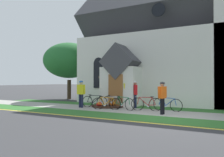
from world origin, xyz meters
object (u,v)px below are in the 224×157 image
church_sign (112,87)px  bicycle_silver (112,102)px  yard_deciduous_tree (69,61)px  cyclist_in_orange_jersey (122,91)px  cyclist_in_red_jersey (162,95)px  bicycle_green (106,103)px  bicycle_yellow (167,104)px  bicycle_orange (146,104)px  cyclist_in_yellow_jersey (81,92)px  bicycle_black (123,103)px  cyclist_in_green_jersey (135,92)px  bicycle_blue (94,101)px

church_sign → bicycle_silver: 1.29m
bicycle_silver → yard_deciduous_tree: size_ratio=0.31×
cyclist_in_orange_jersey → cyclist_in_red_jersey: (3.01, -1.86, -0.11)m
church_sign → yard_deciduous_tree: size_ratio=0.39×
bicycle_green → yard_deciduous_tree: yard_deciduous_tree is taller
cyclist_in_orange_jersey → bicycle_yellow: bearing=-8.0°
church_sign → bicycle_orange: size_ratio=1.17×
cyclist_in_yellow_jersey → bicycle_silver: bearing=29.7°
church_sign → bicycle_black: 2.23m
bicycle_yellow → cyclist_in_red_jersey: size_ratio=1.04×
cyclist_in_orange_jersey → cyclist_in_green_jersey: 0.89m
bicycle_blue → cyclist_in_yellow_jersey: bearing=-146.4°
bicycle_orange → cyclist_in_orange_jersey: bearing=155.0°
bicycle_green → cyclist_in_red_jersey: 3.46m
cyclist_in_orange_jersey → cyclist_in_red_jersey: cyclist_in_orange_jersey is taller
bicycle_blue → bicycle_silver: bicycle_blue is taller
bicycle_silver → cyclist_in_green_jersey: size_ratio=0.97×
bicycle_green → cyclist_in_red_jersey: (3.39, -0.37, 0.59)m
bicycle_silver → cyclist_in_yellow_jersey: cyclist_in_yellow_jersey is taller
bicycle_yellow → cyclist_in_orange_jersey: 3.05m
bicycle_silver → cyclist_in_orange_jersey: bearing=41.9°
bicycle_blue → church_sign: bearing=66.2°
bicycle_orange → yard_deciduous_tree: size_ratio=0.33×
church_sign → bicycle_black: (1.43, -1.44, -0.92)m
bicycle_black → cyclist_in_green_jersey: (0.38, 1.06, 0.61)m
bicycle_black → bicycle_green: (-0.88, -0.40, -0.00)m
bicycle_green → cyclist_in_red_jersey: cyclist_in_red_jersey is taller
church_sign → bicycle_yellow: church_sign is taller
church_sign → cyclist_in_orange_jersey: size_ratio=1.14×
bicycle_black → bicycle_green: bearing=-155.9°
bicycle_green → cyclist_in_orange_jersey: bearing=75.7°
bicycle_black → yard_deciduous_tree: size_ratio=0.32×
bicycle_orange → cyclist_in_green_jersey: (-1.00, 0.84, 0.60)m
bicycle_orange → cyclist_in_green_jersey: bearing=139.8°
bicycle_blue → yard_deciduous_tree: yard_deciduous_tree is taller
bicycle_silver → bicycle_blue: bearing=-153.1°
bicycle_orange → bicycle_yellow: bicycle_orange is taller
cyclist_in_green_jersey → bicycle_silver: bearing=-163.5°
bicycle_green → cyclist_in_green_jersey: bearing=49.0°
cyclist_in_yellow_jersey → bicycle_green: bearing=-2.0°
bicycle_orange → cyclist_in_yellow_jersey: cyclist_in_yellow_jersey is taller
bicycle_orange → bicycle_green: bicycle_orange is taller
cyclist_in_orange_jersey → bicycle_orange: bearing=-25.0°
bicycle_black → cyclist_in_yellow_jersey: (-2.71, -0.33, 0.63)m
bicycle_blue → bicycle_silver: 1.13m
church_sign → bicycle_green: church_sign is taller
bicycle_blue → cyclist_in_red_jersey: 4.64m
bicycle_silver → bicycle_yellow: size_ratio=0.96×
cyclist_in_orange_jersey → yard_deciduous_tree: bearing=154.1°
bicycle_silver → cyclist_in_yellow_jersey: (-1.71, -0.98, 0.63)m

